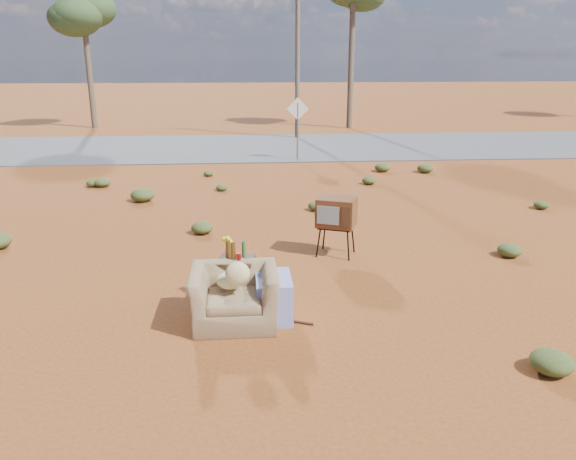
{
  "coord_description": "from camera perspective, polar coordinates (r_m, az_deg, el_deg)",
  "views": [
    {
      "loc": [
        -0.37,
        -7.68,
        3.59
      ],
      "look_at": [
        0.32,
        1.21,
        0.8
      ],
      "focal_mm": 35.0,
      "sensor_mm": 36.0,
      "label": 1
    }
  ],
  "objects": [
    {
      "name": "scrub_patch",
      "position": [
        12.58,
        -6.36,
        1.36
      ],
      "size": [
        17.49,
        8.07,
        0.33
      ],
      "color": "#495726",
      "rests_on": "ground"
    },
    {
      "name": "armchair",
      "position": [
        7.85,
        -4.73,
        -5.98
      ],
      "size": [
        1.4,
        0.9,
        1.04
      ],
      "rotation": [
        0.0,
        0.0,
        0.01
      ],
      "color": "olive",
      "rests_on": "ground"
    },
    {
      "name": "side_table",
      "position": [
        8.28,
        -5.5,
        -2.73
      ],
      "size": [
        0.59,
        0.59,
        1.02
      ],
      "rotation": [
        0.0,
        0.0,
        -0.18
      ],
      "color": "#382614",
      "rests_on": "ground"
    },
    {
      "name": "highway",
      "position": [
        22.96,
        -3.51,
        8.42
      ],
      "size": [
        140.0,
        7.0,
        0.04
      ],
      "primitive_type": "cube",
      "color": "#565659",
      "rests_on": "ground"
    },
    {
      "name": "rusty_bar",
      "position": [
        8.09,
        -2.37,
        -8.82
      ],
      "size": [
        1.34,
        0.58,
        0.04
      ],
      "primitive_type": "cylinder",
      "rotation": [
        0.0,
        1.57,
        -0.39
      ],
      "color": "#471F12",
      "rests_on": "ground"
    },
    {
      "name": "tv_unit",
      "position": [
        10.33,
        4.95,
        1.74
      ],
      "size": [
        0.83,
        0.76,
        1.1
      ],
      "rotation": [
        0.0,
        0.0,
        -0.39
      ],
      "color": "black",
      "rests_on": "ground"
    },
    {
      "name": "utility_pole_center",
      "position": [
        25.3,
        0.98,
        18.65
      ],
      "size": [
        1.4,
        0.2,
        8.0
      ],
      "color": "brown",
      "rests_on": "ground"
    },
    {
      "name": "eucalyptus_near_left",
      "position": [
        30.7,
        -20.07,
        19.89
      ],
      "size": [
        3.2,
        3.2,
        6.6
      ],
      "color": "brown",
      "rests_on": "ground"
    },
    {
      "name": "ground",
      "position": [
        8.49,
        -1.56,
        -7.66
      ],
      "size": [
        140.0,
        140.0,
        0.0
      ],
      "primitive_type": "plane",
      "color": "#98471E",
      "rests_on": "ground"
    },
    {
      "name": "road_sign",
      "position": [
        19.88,
        0.99,
        11.36
      ],
      "size": [
        0.78,
        0.06,
        2.19
      ],
      "color": "brown",
      "rests_on": "ground"
    }
  ]
}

